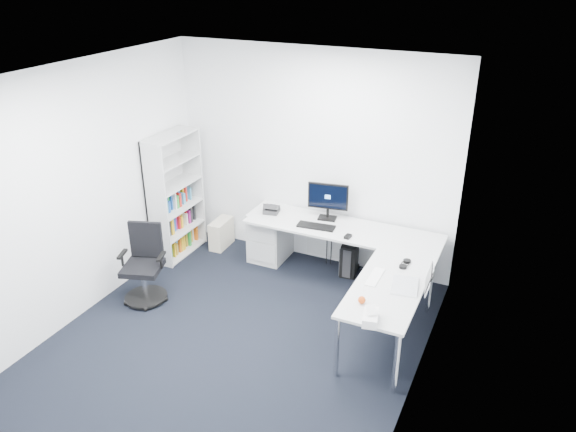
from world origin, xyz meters
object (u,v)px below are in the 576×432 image
at_px(l_desk, 332,266).
at_px(task_chair, 142,266).
at_px(laptop, 406,275).
at_px(bookshelf, 176,196).
at_px(monitor, 328,201).

distance_m(l_desk, task_chair, 2.16).
height_order(task_chair, laptop, laptop).
xyz_separation_m(bookshelf, task_chair, (0.30, -1.13, -0.37)).
height_order(l_desk, bookshelf, bookshelf).
distance_m(task_chair, monitor, 2.30).
relative_size(bookshelf, monitor, 3.31).
relative_size(l_desk, monitor, 4.77).
bearing_deg(bookshelf, l_desk, -1.32).
height_order(bookshelf, task_chair, bookshelf).
bearing_deg(bookshelf, laptop, -12.43).
relative_size(task_chair, monitor, 1.83).
relative_size(l_desk, bookshelf, 1.44).
height_order(l_desk, monitor, monitor).
height_order(monitor, laptop, monitor).
bearing_deg(l_desk, task_chair, -150.07).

